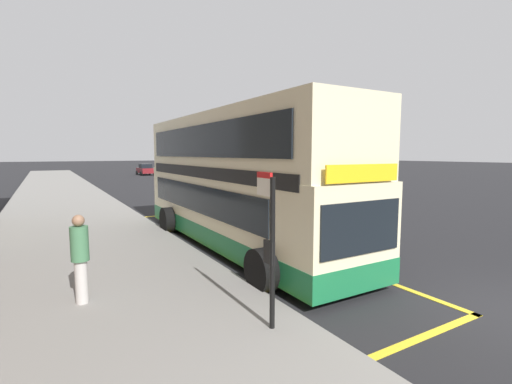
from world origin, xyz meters
TOP-DOWN VIEW (x-y plane):
  - ground_plane at (0.00, 32.00)m, footprint 260.00×260.00m
  - pavement_near at (-7.00, 32.00)m, footprint 6.00×76.00m
  - double_decker_bus at (-2.46, 7.67)m, footprint 3.23×11.29m
  - bus_bay_markings at (-2.42, 7.62)m, footprint 3.16×14.41m
  - bus_stop_sign at (-4.75, 1.93)m, footprint 0.09×0.51m
  - parked_car_maroon_ahead at (4.79, 50.46)m, footprint 2.09×4.20m
  - parked_car_white_behind at (5.08, 22.89)m, footprint 2.09×4.20m
  - pedestrian_waiting_near_sign at (-7.45, 4.65)m, footprint 0.34×0.34m

SIDE VIEW (x-z plane):
  - ground_plane at x=0.00m, z-range 0.00..0.00m
  - bus_bay_markings at x=-2.42m, z-range 0.00..0.01m
  - pavement_near at x=-7.00m, z-range 0.00..0.14m
  - parked_car_maroon_ahead at x=4.79m, z-range -0.01..1.61m
  - parked_car_white_behind at x=5.08m, z-range -0.01..1.61m
  - pedestrian_waiting_near_sign at x=-7.45m, z-range 0.22..2.01m
  - bus_stop_sign at x=-4.75m, z-range 0.38..3.04m
  - double_decker_bus at x=-2.46m, z-range -0.13..4.27m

